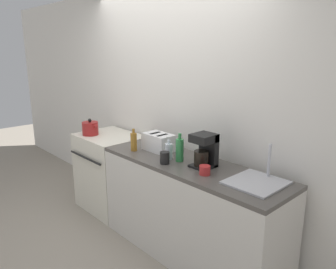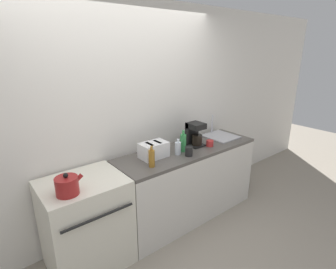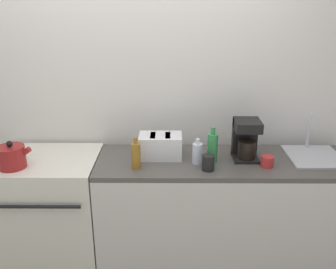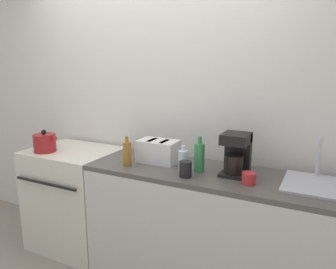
# 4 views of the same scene
# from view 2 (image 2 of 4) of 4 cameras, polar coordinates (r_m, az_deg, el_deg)

# --- Properties ---
(ground_plane) EXTENTS (12.00, 12.00, 0.00)m
(ground_plane) POSITION_cam_2_polar(r_m,az_deg,el_deg) (3.12, -1.74, -23.60)
(ground_plane) COLOR gray
(wall_back) EXTENTS (8.00, 0.05, 2.60)m
(wall_back) POSITION_cam_2_polar(r_m,az_deg,el_deg) (2.99, -9.76, 2.82)
(wall_back) COLOR silver
(wall_back) RESTS_ON ground_plane
(stove) EXTENTS (0.76, 0.65, 0.92)m
(stove) POSITION_cam_2_polar(r_m,az_deg,el_deg) (2.80, -17.34, -17.82)
(stove) COLOR silver
(stove) RESTS_ON ground_plane
(counter_block) EXTENTS (1.88, 0.59, 0.92)m
(counter_block) POSITION_cam_2_polar(r_m,az_deg,el_deg) (3.40, 4.27, -10.34)
(counter_block) COLOR silver
(counter_block) RESTS_ON ground_plane
(kettle) EXTENTS (0.24, 0.19, 0.20)m
(kettle) POSITION_cam_2_polar(r_m,az_deg,el_deg) (2.36, -21.08, -10.34)
(kettle) COLOR maroon
(kettle) RESTS_ON stove
(toaster) EXTENTS (0.31, 0.20, 0.17)m
(toaster) POSITION_cam_2_polar(r_m,az_deg,el_deg) (2.92, -3.13, -3.37)
(toaster) COLOR white
(toaster) RESTS_ON counter_block
(coffee_maker) EXTENTS (0.18, 0.20, 0.29)m
(coffee_maker) POSITION_cam_2_polar(r_m,az_deg,el_deg) (3.27, 5.79, 0.20)
(coffee_maker) COLOR black
(coffee_maker) RESTS_ON counter_block
(sink_tray) EXTENTS (0.39, 0.42, 0.28)m
(sink_tray) POSITION_cam_2_polar(r_m,az_deg,el_deg) (3.68, 11.28, -0.23)
(sink_tray) COLOR #B7B7BC
(sink_tray) RESTS_ON counter_block
(bottle_clear) EXTENTS (0.07, 0.07, 0.18)m
(bottle_clear) POSITION_cam_2_polar(r_m,az_deg,el_deg) (3.00, 2.17, -2.95)
(bottle_clear) COLOR silver
(bottle_clear) RESTS_ON counter_block
(bottle_green) EXTENTS (0.07, 0.07, 0.26)m
(bottle_green) POSITION_cam_2_polar(r_m,az_deg,el_deg) (3.08, 3.31, -1.77)
(bottle_green) COLOR #338C47
(bottle_green) RESTS_ON counter_block
(bottle_amber) EXTENTS (0.06, 0.06, 0.23)m
(bottle_amber) POSITION_cam_2_polar(r_m,az_deg,el_deg) (2.69, -3.58, -5.16)
(bottle_amber) COLOR #9E6B23
(bottle_amber) RESTS_ON counter_block
(cup_black) EXTENTS (0.09, 0.09, 0.11)m
(cup_black) POSITION_cam_2_polar(r_m,az_deg,el_deg) (2.97, 4.55, -3.67)
(cup_black) COLOR black
(cup_black) RESTS_ON counter_block
(cup_red) EXTENTS (0.09, 0.09, 0.08)m
(cup_red) POSITION_cam_2_polar(r_m,az_deg,el_deg) (3.30, 9.09, -1.89)
(cup_red) COLOR red
(cup_red) RESTS_ON counter_block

